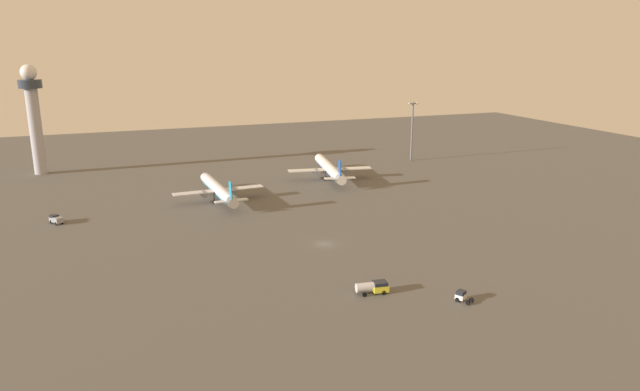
# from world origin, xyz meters

# --- Properties ---
(ground_plane) EXTENTS (416.00, 416.00, 0.00)m
(ground_plane) POSITION_xyz_m (0.00, 0.00, 0.00)
(ground_plane) COLOR #56544F
(control_tower) EXTENTS (8.00, 8.00, 39.51)m
(control_tower) POSITION_xyz_m (-70.22, 108.57, 22.79)
(control_tower) COLOR #A8A8B2
(control_tower) RESTS_ON ground
(airplane_taxiway_distant) EXTENTS (27.77, 35.69, 9.15)m
(airplane_taxiway_distant) POSITION_xyz_m (-16.12, 48.01, 3.46)
(airplane_taxiway_distant) COLOR silver
(airplane_taxiway_distant) RESTS_ON ground
(airplane_terminal_side) EXTENTS (29.80, 38.12, 9.81)m
(airplane_terminal_side) POSITION_xyz_m (26.37, 62.80, 3.71)
(airplane_terminal_side) COLOR silver
(airplane_terminal_side) RESTS_ON ground
(fuel_truck) EXTENTS (6.52, 3.08, 2.35)m
(fuel_truck) POSITION_xyz_m (-1.48, -29.72, 1.37)
(fuel_truck) COLOR yellow
(fuel_truck) RESTS_ON ground
(pushback_tug) EXTENTS (3.05, 3.56, 2.05)m
(pushback_tug) POSITION_xyz_m (12.59, -38.69, 1.07)
(pushback_tug) COLOR white
(pushback_tug) RESTS_ON ground
(maintenance_van) EXTENTS (3.80, 4.56, 2.25)m
(maintenance_van) POSITION_xyz_m (-61.45, 40.67, 1.18)
(maintenance_van) COLOR gray
(maintenance_van) RESTS_ON ground
(apron_light_central) EXTENTS (4.80, 0.90, 23.77)m
(apron_light_central) POSITION_xyz_m (69.83, 81.87, 13.70)
(apron_light_central) COLOR slate
(apron_light_central) RESTS_ON ground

